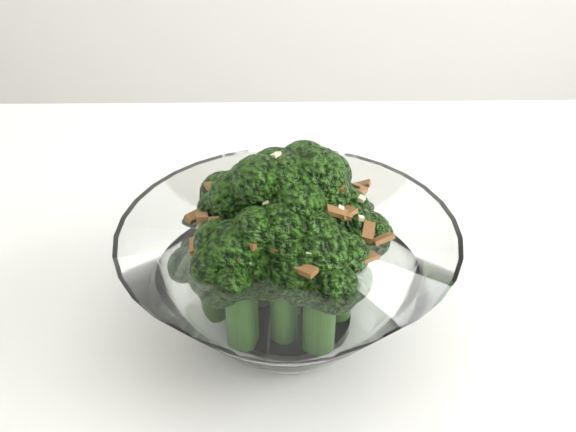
# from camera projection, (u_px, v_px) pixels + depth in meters

# --- Properties ---
(table) EXTENTS (1.29, 0.94, 0.75)m
(table) POSITION_uv_depth(u_px,v_px,m) (279.00, 347.00, 0.59)
(table) COLOR white
(table) RESTS_ON ground
(broccoli_dish) EXTENTS (0.25, 0.25, 0.16)m
(broccoli_dish) POSITION_uv_depth(u_px,v_px,m) (287.00, 264.00, 0.49)
(broccoli_dish) COLOR white
(broccoli_dish) RESTS_ON table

